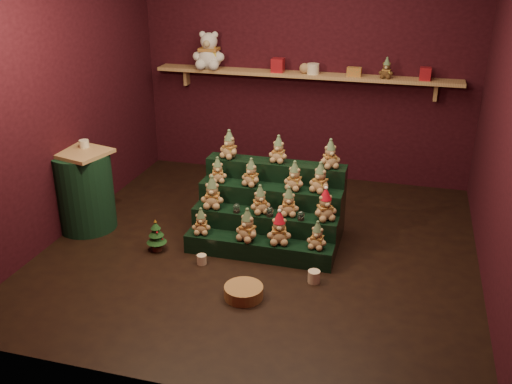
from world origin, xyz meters
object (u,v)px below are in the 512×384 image
(white_bear, at_px, (209,45))
(brown_bear, at_px, (386,68))
(side_table, at_px, (84,190))
(mug_left, at_px, (202,259))
(snow_globe_a, at_px, (237,208))
(snow_globe_b, at_px, (270,212))
(riser_tier_front, at_px, (258,249))
(snow_globe_c, at_px, (301,216))
(wicker_basket, at_px, (244,292))
(mini_christmas_tree, at_px, (156,235))
(mug_right, at_px, (314,277))

(white_bear, relative_size, brown_bear, 2.48)
(side_table, xyz_separation_m, mug_left, (1.40, -0.39, -0.37))
(snow_globe_a, height_order, snow_globe_b, snow_globe_b)
(side_table, distance_m, brown_bear, 3.52)
(riser_tier_front, bearing_deg, white_bear, 119.85)
(side_table, xyz_separation_m, brown_bear, (2.79, 1.90, 1.02))
(snow_globe_c, distance_m, mug_left, 0.99)
(snow_globe_a, distance_m, wicker_basket, 0.96)
(snow_globe_a, distance_m, white_bear, 2.41)
(snow_globe_c, bearing_deg, snow_globe_a, 180.00)
(snow_globe_c, bearing_deg, mini_christmas_tree, -167.87)
(snow_globe_c, relative_size, mug_right, 0.82)
(snow_globe_b, relative_size, side_table, 0.11)
(mug_right, xyz_separation_m, wicker_basket, (-0.52, -0.39, -0.00))
(riser_tier_front, bearing_deg, snow_globe_b, 67.16)
(mug_right, distance_m, white_bear, 3.29)
(riser_tier_front, relative_size, mug_left, 15.79)
(white_bear, bearing_deg, snow_globe_a, -67.26)
(brown_bear, bearing_deg, mini_christmas_tree, -126.33)
(snow_globe_a, xyz_separation_m, wicker_basket, (0.32, -0.83, -0.35))
(side_table, bearing_deg, brown_bear, 48.60)
(snow_globe_c, relative_size, brown_bear, 0.40)
(mug_left, distance_m, mug_right, 1.04)
(snow_globe_a, height_order, mug_right, snow_globe_a)
(mini_christmas_tree, height_order, white_bear, white_bear)
(mug_right, distance_m, wicker_basket, 0.65)
(mini_christmas_tree, distance_m, wicker_basket, 1.17)
(snow_globe_c, bearing_deg, mug_right, -64.40)
(mug_left, height_order, brown_bear, brown_bear)
(wicker_basket, xyz_separation_m, brown_bear, (0.86, 2.71, 1.38))
(snow_globe_c, distance_m, mug_right, 0.61)
(mini_christmas_tree, bearing_deg, snow_globe_b, 15.44)
(mini_christmas_tree, xyz_separation_m, mug_right, (1.55, -0.16, -0.11))
(brown_bear, bearing_deg, white_bear, -175.23)
(mini_christmas_tree, height_order, wicker_basket, mini_christmas_tree)
(riser_tier_front, height_order, snow_globe_a, snow_globe_a)
(snow_globe_c, height_order, white_bear, white_bear)
(white_bear, distance_m, brown_bear, 2.10)
(riser_tier_front, height_order, mug_right, riser_tier_front)
(snow_globe_a, xyz_separation_m, snow_globe_c, (0.62, 0.00, 0.00))
(snow_globe_c, distance_m, brown_bear, 2.22)
(snow_globe_c, xyz_separation_m, mug_right, (0.21, -0.45, -0.35))
(mug_left, bearing_deg, mug_right, -1.83)
(snow_globe_b, distance_m, mug_right, 0.76)
(white_bear, bearing_deg, mug_left, -76.10)
(mug_left, bearing_deg, side_table, 164.36)
(riser_tier_front, distance_m, wicker_basket, 0.68)
(riser_tier_front, distance_m, brown_bear, 2.61)
(side_table, relative_size, wicker_basket, 2.58)
(mug_right, bearing_deg, riser_tier_front, 153.59)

